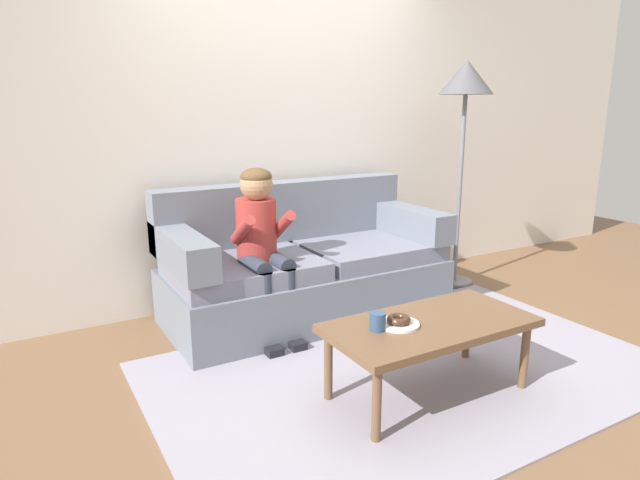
% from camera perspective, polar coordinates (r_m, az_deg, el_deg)
% --- Properties ---
extents(ground, '(10.00, 10.00, 0.00)m').
position_cam_1_polar(ground, '(3.45, 6.72, -11.72)').
color(ground, brown).
extents(wall_back, '(8.00, 0.10, 2.80)m').
position_cam_1_polar(wall_back, '(4.31, -4.13, 12.76)').
color(wall_back, silver).
rests_on(wall_back, ground).
extents(area_rug, '(2.86, 1.83, 0.01)m').
position_cam_1_polar(area_rug, '(3.28, 9.40, -13.20)').
color(area_rug, '#9993A3').
rests_on(area_rug, ground).
extents(couch, '(1.96, 0.90, 0.93)m').
position_cam_1_polar(couch, '(3.94, -1.74, -2.98)').
color(couch, slate).
rests_on(couch, ground).
extents(coffee_table, '(1.08, 0.54, 0.41)m').
position_cam_1_polar(coffee_table, '(2.90, 11.35, -9.05)').
color(coffee_table, brown).
rests_on(coffee_table, ground).
extents(person_child, '(0.34, 0.58, 1.10)m').
position_cam_1_polar(person_child, '(3.50, -6.09, 0.36)').
color(person_child, '#AD3833').
rests_on(person_child, ground).
extents(plate, '(0.21, 0.21, 0.01)m').
position_cam_1_polar(plate, '(2.81, 8.14, -8.63)').
color(plate, white).
rests_on(plate, coffee_table).
extents(donut, '(0.15, 0.15, 0.04)m').
position_cam_1_polar(donut, '(2.80, 8.16, -8.16)').
color(donut, '#422619').
rests_on(donut, plate).
extents(mug, '(0.08, 0.08, 0.09)m').
position_cam_1_polar(mug, '(2.73, 5.99, -8.40)').
color(mug, '#334C72').
rests_on(mug, coffee_table).
extents(toy_controller, '(0.23, 0.09, 0.05)m').
position_cam_1_polar(toy_controller, '(3.70, 13.27, -9.74)').
color(toy_controller, blue).
rests_on(toy_controller, ground).
extents(floor_lamp, '(0.43, 0.43, 1.82)m').
position_cam_1_polar(floor_lamp, '(4.60, 14.87, 14.51)').
color(floor_lamp, slate).
rests_on(floor_lamp, ground).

